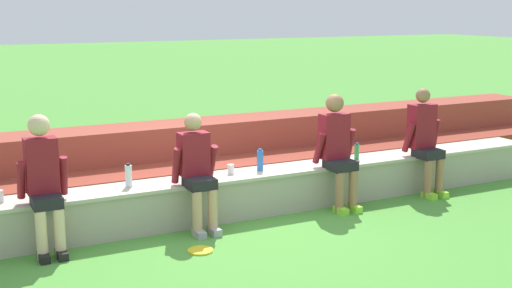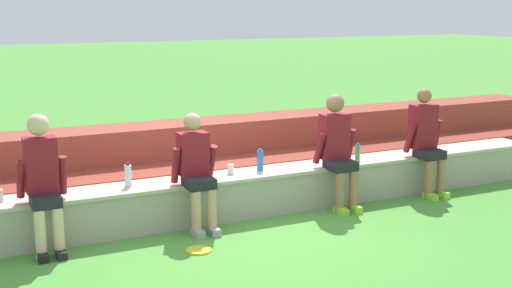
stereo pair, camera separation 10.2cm
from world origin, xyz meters
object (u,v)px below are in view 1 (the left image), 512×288
Objects in this scene: water_bottle_near_right at (260,160)px; plastic_cup_right_end at (0,196)px; person_center at (337,148)px; water_bottle_mid_right at (129,176)px; plastic_cup_left_end at (231,169)px; person_left_of_center at (197,169)px; water_bottle_center_gap at (357,152)px; frisbee at (200,250)px; person_far_left at (44,180)px; person_right_of_center at (425,139)px.

plastic_cup_right_end is at bearing 179.84° from water_bottle_near_right.
water_bottle_mid_right is at bearing 173.55° from person_center.
water_bottle_near_right is 2.36× the size of plastic_cup_left_end.
person_center is at bearing -4.34° from plastic_cup_right_end.
person_left_of_center is 0.66m from plastic_cup_left_end.
person_left_of_center is 6.01× the size of water_bottle_center_gap.
plastic_cup_right_end is 2.62m from plastic_cup_left_end.
frisbee is at bearing -162.40° from person_center.
person_far_left reaches higher than plastic_cup_right_end.
person_right_of_center reaches higher than plastic_cup_right_end.
person_right_of_center is (3.29, 0.02, 0.05)m from person_left_of_center.
person_right_of_center reaches higher than water_bottle_center_gap.
plastic_cup_left_end is 0.43× the size of frisbee.
water_bottle_near_right is at bearing 38.93° from frisbee.
person_right_of_center is (1.41, 0.01, -0.02)m from person_center.
plastic_cup_right_end is 2.14m from frisbee.
water_bottle_center_gap is 2.84m from frisbee.
person_left_of_center is at bearing -179.71° from person_center.
frisbee is at bearing -110.20° from person_left_of_center.
person_far_left is at bearing -176.51° from water_bottle_center_gap.
person_right_of_center is 5.36m from plastic_cup_right_end.
person_far_left reaches higher than person_right_of_center.
water_bottle_mid_right is at bearing -0.30° from plastic_cup_right_end.
person_left_of_center is 4.96× the size of water_bottle_mid_right.
person_far_left is 4.94m from person_right_of_center.
person_center reaches higher than plastic_cup_left_end.
person_far_left is at bearing -174.10° from water_bottle_near_right.
person_left_of_center is at bearing -1.07° from person_far_left.
person_far_left is at bearing 153.72° from frisbee.
water_bottle_near_right is at bearing 179.03° from water_bottle_center_gap.
plastic_cup_right_end is at bearing 176.93° from person_right_of_center.
person_center is 1.01× the size of person_right_of_center.
plastic_cup_right_end is at bearing 145.61° from person_far_left.
person_center reaches higher than water_bottle_center_gap.
water_bottle_near_right is at bearing 162.68° from person_center.
water_bottle_mid_right reaches higher than water_bottle_center_gap.
person_center is 2.36m from frisbee.
person_center is 0.98m from water_bottle_near_right.
person_far_left is 12.41× the size of plastic_cup_left_end.
water_bottle_mid_right reaches higher than frisbee.
person_far_left is 5.37× the size of frisbee.
plastic_cup_right_end is (-2.06, 0.31, -0.13)m from person_left_of_center.
person_far_left reaches higher than water_bottle_mid_right.
person_right_of_center is at bearing -6.78° from water_bottle_near_right.
plastic_cup_left_end is at bearing 173.80° from person_right_of_center.
person_center is at bearing -6.45° from water_bottle_mid_right.
water_bottle_mid_right is at bearing 179.53° from water_bottle_center_gap.
person_center is at bearing -0.35° from person_far_left.
water_bottle_near_right reaches higher than water_bottle_mid_right.
person_far_left is 11.29× the size of plastic_cup_right_end.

